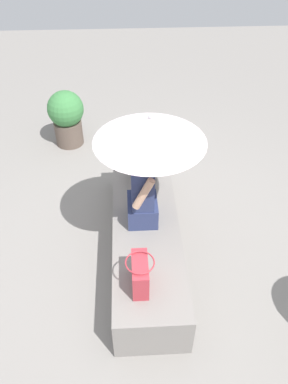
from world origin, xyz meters
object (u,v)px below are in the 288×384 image
Objects in this scene: person_seated at (142,187)px; handbag_black at (140,274)px; tote_bag_canvas at (141,168)px; planter_far at (67,116)px; parasol at (150,130)px.

person_seated is 2.85× the size of handbag_black.
tote_bag_canvas is 1.71m from planter_far.
handbag_black is 1.38m from tote_bag_canvas.
parasol is at bearing 5.36° from tote_bag_canvas.
handbag_black is (0.83, -0.12, -0.81)m from parasol.
parasol is 2.41m from planter_far.
tote_bag_canvas is at bearing 178.63° from person_seated.
parasol is at bearing 132.50° from person_seated.
parasol is 3.45× the size of handbag_black.
handbag_black is at bearing -4.33° from person_seated.
handbag_black is at bearing -3.02° from tote_bag_canvas.
handbag_black is 1.12× the size of tote_bag_canvas.
planter_far is (-1.97, -1.00, -0.96)m from parasol.
handbag_black reaches higher than tote_bag_canvas.
planter_far is at bearing -155.35° from person_seated.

